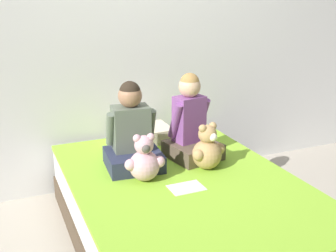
# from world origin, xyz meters

# --- Properties ---
(ground_plane) EXTENTS (14.00, 14.00, 0.00)m
(ground_plane) POSITION_xyz_m (0.00, 0.00, 0.00)
(ground_plane) COLOR #B2A899
(wall_behind_bed) EXTENTS (8.00, 0.06, 2.50)m
(wall_behind_bed) POSITION_xyz_m (0.00, 1.07, 1.25)
(wall_behind_bed) COLOR silver
(wall_behind_bed) RESTS_ON ground_plane
(bed) EXTENTS (1.38, 1.94, 0.44)m
(bed) POSITION_xyz_m (0.00, 0.00, 0.22)
(bed) COLOR #473828
(bed) RESTS_ON ground_plane
(child_on_left) EXTENTS (0.39, 0.38, 0.58)m
(child_on_left) POSITION_xyz_m (-0.23, 0.35, 0.67)
(child_on_left) COLOR #282D47
(child_on_left) RESTS_ON bed
(child_on_right) EXTENTS (0.39, 0.39, 0.61)m
(child_on_right) POSITION_xyz_m (0.21, 0.35, 0.68)
(child_on_right) COLOR brown
(child_on_right) RESTS_ON bed
(teddy_bear_held_by_left_child) EXTENTS (0.26, 0.19, 0.31)m
(teddy_bear_held_by_left_child) POSITION_xyz_m (-0.23, 0.10, 0.57)
(teddy_bear_held_by_left_child) COLOR #DBA3B2
(teddy_bear_held_by_left_child) RESTS_ON bed
(teddy_bear_held_by_right_child) EXTENTS (0.26, 0.20, 0.32)m
(teddy_bear_held_by_right_child) POSITION_xyz_m (0.22, 0.11, 0.58)
(teddy_bear_held_by_right_child) COLOR tan
(teddy_bear_held_by_right_child) RESTS_ON bed
(pillow_at_headboard) EXTENTS (0.44, 0.31, 0.11)m
(pillow_at_headboard) POSITION_xyz_m (0.00, 0.78, 0.50)
(pillow_at_headboard) COLOR beige
(pillow_at_headboard) RESTS_ON bed
(sign_card) EXTENTS (0.21, 0.15, 0.00)m
(sign_card) POSITION_xyz_m (-0.04, -0.11, 0.44)
(sign_card) COLOR white
(sign_card) RESTS_ON bed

